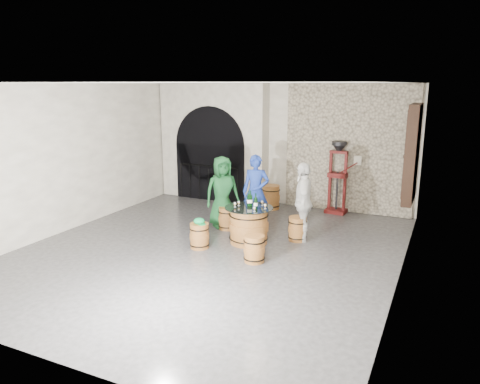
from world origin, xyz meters
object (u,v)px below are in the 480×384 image
at_px(barrel_stool_far, 255,217).
at_px(wine_bottle_left, 249,200).
at_px(barrel_stool_near_left, 199,236).
at_px(corking_press, 338,172).
at_px(person_blue, 256,192).
at_px(side_barrel, 271,197).
at_px(barrel_stool_near_right, 254,249).
at_px(barrel_stool_left, 227,218).
at_px(wine_bottle_right, 251,200).
at_px(barrel_stool_right, 298,229).
at_px(person_white, 303,202).
at_px(person_green, 222,192).
at_px(wine_bottle_center, 256,203).
at_px(barrel_table, 249,225).

xyz_separation_m(barrel_stool_far, wine_bottle_left, (0.24, -0.90, 0.64)).
height_order(barrel_stool_near_left, corking_press, corking_press).
bearing_deg(person_blue, corking_press, 40.13).
xyz_separation_m(person_blue, corking_press, (1.39, 1.93, 0.22)).
xyz_separation_m(barrel_stool_far, corking_press, (1.38, 1.98, 0.80)).
distance_m(barrel_stool_near_left, side_barrel, 3.32).
xyz_separation_m(barrel_stool_near_right, side_barrel, (-1.03, 3.52, 0.06)).
height_order(barrel_stool_left, wine_bottle_right, wine_bottle_right).
relative_size(barrel_stool_right, barrel_stool_near_left, 1.00).
bearing_deg(wine_bottle_left, person_white, 28.40).
height_order(barrel_stool_right, wine_bottle_right, wine_bottle_right).
distance_m(barrel_stool_left, person_blue, 0.88).
distance_m(barrel_stool_near_right, barrel_stool_near_left, 1.29).
relative_size(barrel_stool_near_right, wine_bottle_right, 1.55).
bearing_deg(person_green, barrel_stool_far, -30.39).
distance_m(barrel_stool_near_right, wine_bottle_center, 1.09).
relative_size(person_white, wine_bottle_right, 5.08).
bearing_deg(barrel_table, side_barrel, 101.32).
bearing_deg(barrel_stool_left, barrel_stool_right, -2.38).
bearing_deg(barrel_stool_near_right, person_blue, 112.30).
bearing_deg(side_barrel, wine_bottle_left, -79.12).
relative_size(wine_bottle_center, side_barrel, 0.52).
relative_size(barrel_stool_far, side_barrel, 0.81).
bearing_deg(person_white, barrel_stool_right, -72.29).
bearing_deg(barrel_stool_right, side_barrel, 123.85).
height_order(wine_bottle_center, side_barrel, wine_bottle_center).
relative_size(barrel_table, wine_bottle_left, 3.02).
distance_m(barrel_table, person_white, 1.21).
bearing_deg(wine_bottle_right, barrel_stool_near_right, -62.75).
relative_size(barrel_stool_left, person_blue, 0.30).
distance_m(person_green, person_blue, 0.76).
xyz_separation_m(barrel_table, person_white, (0.94, 0.62, 0.45)).
distance_m(barrel_stool_near_left, wine_bottle_left, 1.24).
bearing_deg(barrel_stool_left, corking_press, 50.70).
distance_m(person_blue, side_barrel, 1.69).
bearing_deg(barrel_stool_right, barrel_stool_left, 177.62).
distance_m(wine_bottle_right, side_barrel, 2.64).
relative_size(person_blue, corking_press, 0.92).
height_order(barrel_stool_near_right, side_barrel, side_barrel).
bearing_deg(barrel_stool_right, person_white, 33.17).
xyz_separation_m(person_green, wine_bottle_right, (0.99, -0.68, 0.08)).
bearing_deg(wine_bottle_left, wine_bottle_center, -35.64).
xyz_separation_m(barrel_stool_right, barrel_stool_near_left, (-1.63, -1.24, 0.00)).
bearing_deg(person_green, person_blue, -26.50).
bearing_deg(person_green, side_barrel, 29.01).
bearing_deg(barrel_stool_far, side_barrel, 98.72).
distance_m(barrel_stool_near_right, wine_bottle_right, 1.29).
height_order(barrel_table, person_blue, person_blue).
bearing_deg(corking_press, barrel_stool_right, -91.12).
height_order(person_blue, person_white, person_blue).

